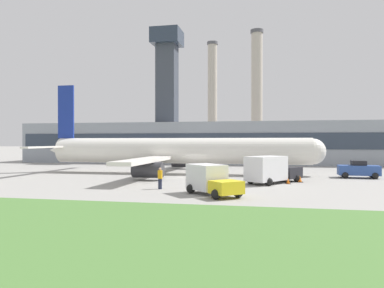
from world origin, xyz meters
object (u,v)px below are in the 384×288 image
at_px(fuel_truck, 271,170).
at_px(ground_crew_person, 160,178).
at_px(pushback_tug, 359,170).
at_px(airplane, 174,151).
at_px(baggage_truck, 211,180).

distance_m(fuel_truck, ground_crew_person, 10.68).
bearing_deg(pushback_tug, airplane, 177.06).
height_order(airplane, fuel_truck, airplane).
xyz_separation_m(pushback_tug, baggage_truck, (-13.40, -15.37, 0.24)).
height_order(baggage_truck, ground_crew_person, baggage_truck).
xyz_separation_m(airplane, ground_crew_person, (2.44, -14.04, -1.76)).
bearing_deg(ground_crew_person, baggage_truck, -27.69).
bearing_deg(fuel_truck, ground_crew_person, -146.21).
xyz_separation_m(baggage_truck, fuel_truck, (4.34, 8.32, 0.17)).
height_order(pushback_tug, baggage_truck, baggage_truck).
xyz_separation_m(fuel_truck, ground_crew_person, (-8.87, -5.94, -0.35)).
distance_m(baggage_truck, fuel_truck, 9.38).
xyz_separation_m(airplane, pushback_tug, (20.38, -1.05, -1.82)).
bearing_deg(airplane, baggage_truck, -66.97).
distance_m(pushback_tug, fuel_truck, 11.50).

